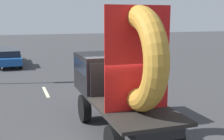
# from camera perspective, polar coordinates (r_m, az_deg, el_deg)

# --- Properties ---
(ground_plane) EXTENTS (120.00, 120.00, 0.00)m
(ground_plane) POSITION_cam_1_polar(r_m,az_deg,el_deg) (9.70, 0.02, -12.67)
(ground_plane) COLOR #38383A
(flatbed_truck) EXTENTS (2.02, 5.28, 4.08)m
(flatbed_truck) POSITION_cam_1_polar(r_m,az_deg,el_deg) (9.59, 1.38, -1.09)
(flatbed_truck) COLOR black
(flatbed_truck) RESTS_ON ground_plane
(distant_sedan) EXTENTS (1.73, 4.03, 1.32)m
(distant_sedan) POSITION_cam_1_polar(r_m,az_deg,el_deg) (24.15, -19.01, 2.25)
(distant_sedan) COLOR black
(distant_sedan) RESTS_ON ground_plane
(lane_dash_left_far) EXTENTS (0.16, 2.27, 0.01)m
(lane_dash_left_far) POSITION_cam_1_polar(r_m,az_deg,el_deg) (15.58, -12.57, -4.11)
(lane_dash_left_far) COLOR beige
(lane_dash_left_far) RESTS_ON ground_plane
(lane_dash_right_far) EXTENTS (0.16, 2.14, 0.01)m
(lane_dash_right_far) POSITION_cam_1_polar(r_m,az_deg,el_deg) (16.21, -0.43, -3.31)
(lane_dash_right_far) COLOR beige
(lane_dash_right_far) RESTS_ON ground_plane
(oncoming_car) EXTENTS (1.64, 3.83, 1.25)m
(oncoming_car) POSITION_cam_1_polar(r_m,az_deg,el_deg) (27.03, -19.64, 2.92)
(oncoming_car) COLOR black
(oncoming_car) RESTS_ON ground_plane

